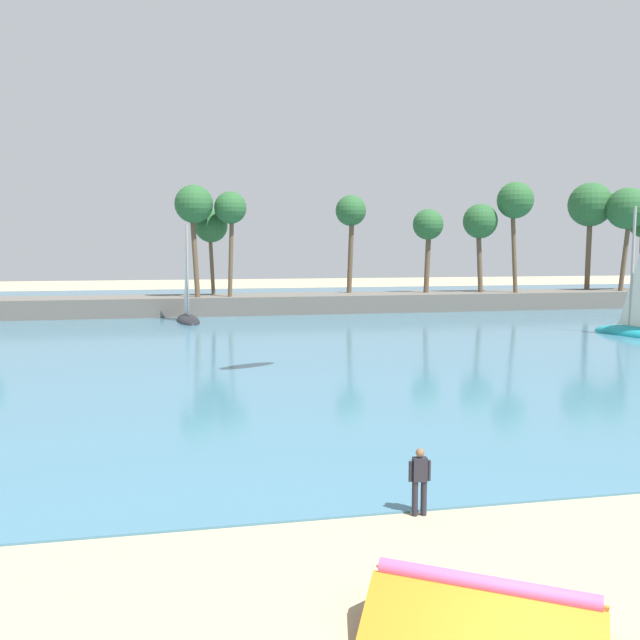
{
  "coord_description": "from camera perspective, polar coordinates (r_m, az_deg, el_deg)",
  "views": [
    {
      "loc": [
        -4.25,
        -7.99,
        6.47
      ],
      "look_at": [
        -0.64,
        9.45,
        4.55
      ],
      "focal_mm": 38.21,
      "sensor_mm": 36.0,
      "label": 1
    }
  ],
  "objects": [
    {
      "name": "sea",
      "position": [
        61.18,
        -7.65,
        0.03
      ],
      "size": [
        220.0,
        90.89,
        0.06
      ],
      "primitive_type": "cube",
      "color": "teal",
      "rests_on": "ground"
    },
    {
      "name": "palm_headland",
      "position": [
        67.11,
        -1.9,
        3.91
      ],
      "size": [
        113.42,
        7.61,
        13.48
      ],
      "color": "#605B54",
      "rests_on": "ground"
    },
    {
      "name": "folded_kite",
      "position": [
        12.25,
        13.63,
        -21.89
      ],
      "size": [
        4.46,
        4.09,
        1.11
      ],
      "color": "orange",
      "rests_on": "ground"
    },
    {
      "name": "person_at_waterline",
      "position": [
        16.99,
        8.34,
        -13.08
      ],
      "size": [
        0.55,
        0.22,
        1.67
      ],
      "color": "#23232D",
      "rests_on": "ground"
    },
    {
      "name": "sailboat_mid_bay",
      "position": [
        54.39,
        24.91,
        -0.25
      ],
      "size": [
        3.59,
        7.21,
        10.03
      ],
      "color": "teal",
      "rests_on": "sea"
    },
    {
      "name": "sailboat_toward_headland",
      "position": [
        59.84,
        -11.02,
        0.64
      ],
      "size": [
        2.51,
        6.34,
        8.95
      ],
      "color": "black",
      "rests_on": "sea"
    }
  ]
}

